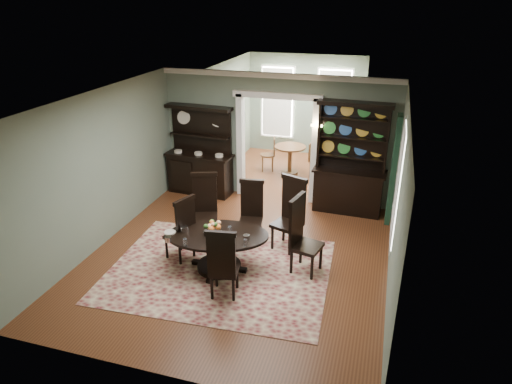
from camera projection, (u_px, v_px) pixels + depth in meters
room at (236, 181)px, 8.04m from camera, size 5.51×6.01×3.01m
parlor at (299, 112)px, 12.88m from camera, size 3.51×3.50×3.01m
doorway_trim at (277, 133)px, 10.62m from camera, size 2.08×0.25×2.57m
right_window at (396, 178)px, 8.11m from camera, size 0.15×1.47×2.12m
wall_sconce at (317, 126)px, 10.13m from camera, size 0.27×0.21×0.21m
rug at (219, 270)px, 8.26m from camera, size 4.05×3.21×0.01m
dining_table at (218, 245)px, 8.13m from camera, size 2.02×2.02×0.71m
centerpiece at (212, 230)px, 8.01m from camera, size 1.60×1.03×0.26m
chair_far_left at (205, 204)px, 9.16m from camera, size 0.64×0.62×1.37m
chair_far_mid at (251, 209)px, 9.05m from camera, size 0.54×0.52×1.27m
chair_far_right at (291, 211)px, 8.78m from camera, size 0.67×0.66×1.44m
chair_end_left at (183, 227)px, 8.34m from camera, size 0.59×0.60×1.29m
chair_end_right at (301, 233)px, 8.00m from camera, size 0.61×0.63×1.43m
chair_near at (223, 263)px, 7.26m from camera, size 0.54×0.52×1.29m
sideboard at (200, 163)px, 11.23m from camera, size 1.69×0.71×2.18m
welsh_dresser at (350, 173)px, 10.21m from camera, size 1.63×0.65×2.51m
parlor_table at (290, 156)px, 12.50m from camera, size 0.85×0.85×0.79m
parlor_chair_left at (270, 153)px, 12.73m from camera, size 0.44×0.43×0.95m
parlor_chair_right at (315, 159)px, 12.28m from camera, size 0.42×0.41×0.95m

